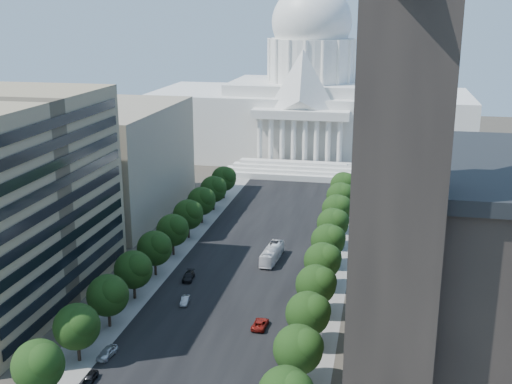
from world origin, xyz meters
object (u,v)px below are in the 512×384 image
Objects in this scene: car_dark_b at (188,277)px; car_dark_a at (90,378)px; car_silver at (185,300)px; car_red at (260,324)px; city_bus at (272,254)px; car_parked at (107,353)px.

car_dark_a is at bearing -99.98° from car_dark_b.
car_dark_a is at bearing -108.83° from car_silver.
car_red is (22.35, 22.41, 0.07)m from car_dark_a.
car_dark_a is 57.64m from city_bus.
city_bus reaches higher than car_dark_a.
car_dark_b reaches higher than car_dark_a.
car_silver reaches higher than car_dark_a.
car_dark_b is at bearing 90.41° from car_parked.
car_dark_b reaches higher than car_silver.
car_red is 1.03× the size of car_dark_b.
car_parked is 50.95m from city_bus.
car_parked is at bearing -101.86° from car_dark_b.
car_silver is 11.48m from car_dark_b.
car_dark_a is 29.77m from car_silver.
car_dark_b is (-19.09, 17.88, 0.01)m from car_red.
car_dark_b is at bearing -133.09° from city_bus.
car_parked is at bearing -113.81° from car_silver.
car_dark_b is at bearing 97.02° from car_silver.
city_bus is (-3.58, 32.08, 0.97)m from car_red.
city_bus is at bearing -80.54° from car_red.
car_parked is (-6.56, -21.82, 0.13)m from car_silver.
car_parked reaches higher than car_silver.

